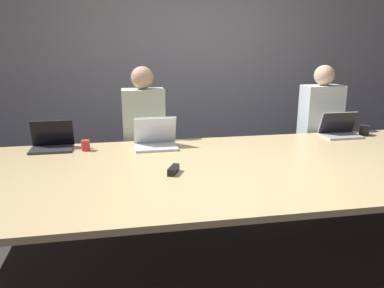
{
  "coord_description": "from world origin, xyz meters",
  "views": [
    {
      "loc": [
        -0.77,
        -2.52,
        1.61
      ],
      "look_at": [
        -0.29,
        0.1,
        0.88
      ],
      "focal_mm": 35.0,
      "sensor_mm": 36.0,
      "label": 1
    }
  ],
  "objects_px": {
    "laptop_far_midleft": "(156,139)",
    "cup_far_left": "(86,145)",
    "laptop_far_left": "(52,141)",
    "stapler": "(173,170)",
    "person_far_midleft": "(144,141)",
    "cup_far_right": "(364,130)",
    "laptop_far_right": "(340,129)",
    "person_far_right": "(319,134)"
  },
  "relations": [
    {
      "from": "laptop_far_midleft",
      "to": "cup_far_left",
      "type": "height_order",
      "value": "laptop_far_midleft"
    },
    {
      "from": "laptop_far_left",
      "to": "cup_far_left",
      "type": "relative_size",
      "value": 3.97
    },
    {
      "from": "laptop_far_left",
      "to": "cup_far_left",
      "type": "distance_m",
      "value": 0.3
    },
    {
      "from": "stapler",
      "to": "person_far_midleft",
      "type": "bearing_deg",
      "value": 121.45
    },
    {
      "from": "person_far_midleft",
      "to": "laptop_far_midleft",
      "type": "bearing_deg",
      "value": -80.58
    },
    {
      "from": "cup_far_left",
      "to": "cup_far_right",
      "type": "distance_m",
      "value": 2.63
    },
    {
      "from": "cup_far_right",
      "to": "laptop_far_midleft",
      "type": "bearing_deg",
      "value": -177.92
    },
    {
      "from": "stapler",
      "to": "laptop_far_right",
      "type": "bearing_deg",
      "value": 48.91
    },
    {
      "from": "laptop_far_right",
      "to": "stapler",
      "type": "relative_size",
      "value": 2.33
    },
    {
      "from": "person_far_right",
      "to": "cup_far_right",
      "type": "relative_size",
      "value": 14.86
    },
    {
      "from": "person_far_midleft",
      "to": "laptop_far_left",
      "type": "distance_m",
      "value": 0.88
    },
    {
      "from": "cup_far_left",
      "to": "cup_far_right",
      "type": "bearing_deg",
      "value": 1.68
    },
    {
      "from": "laptop_far_left",
      "to": "laptop_far_right",
      "type": "xyz_separation_m",
      "value": [
        2.64,
        -0.02,
        -0.0
      ]
    },
    {
      "from": "laptop_far_right",
      "to": "person_far_midleft",
      "type": "bearing_deg",
      "value": 168.47
    },
    {
      "from": "laptop_far_left",
      "to": "laptop_far_right",
      "type": "bearing_deg",
      "value": -0.54
    },
    {
      "from": "cup_far_right",
      "to": "person_far_right",
      "type": "bearing_deg",
      "value": 128.97
    },
    {
      "from": "cup_far_left",
      "to": "cup_far_right",
      "type": "height_order",
      "value": "cup_far_right"
    },
    {
      "from": "person_far_midleft",
      "to": "cup_far_left",
      "type": "distance_m",
      "value": 0.69
    },
    {
      "from": "person_far_right",
      "to": "person_far_midleft",
      "type": "bearing_deg",
      "value": 179.24
    },
    {
      "from": "laptop_far_midleft",
      "to": "cup_far_right",
      "type": "height_order",
      "value": "laptop_far_midleft"
    },
    {
      "from": "laptop_far_left",
      "to": "cup_far_left",
      "type": "bearing_deg",
      "value": -18.65
    },
    {
      "from": "person_far_right",
      "to": "laptop_far_midleft",
      "type": "bearing_deg",
      "value": -166.61
    },
    {
      "from": "cup_far_left",
      "to": "person_far_right",
      "type": "height_order",
      "value": "person_far_right"
    },
    {
      "from": "person_far_midleft",
      "to": "stapler",
      "type": "relative_size",
      "value": 9.03
    },
    {
      "from": "cup_far_left",
      "to": "laptop_far_right",
      "type": "distance_m",
      "value": 2.36
    },
    {
      "from": "cup_far_left",
      "to": "laptop_far_right",
      "type": "bearing_deg",
      "value": 1.71
    },
    {
      "from": "laptop_far_right",
      "to": "person_far_right",
      "type": "relative_size",
      "value": 0.26
    },
    {
      "from": "person_far_midleft",
      "to": "laptop_far_left",
      "type": "bearing_deg",
      "value": -156.03
    },
    {
      "from": "person_far_midleft",
      "to": "cup_far_left",
      "type": "xyz_separation_m",
      "value": [
        -0.51,
        -0.45,
        0.1
      ]
    },
    {
      "from": "laptop_far_right",
      "to": "stapler",
      "type": "distance_m",
      "value": 1.88
    },
    {
      "from": "laptop_far_midleft",
      "to": "person_far_midleft",
      "type": "xyz_separation_m",
      "value": [
        -0.07,
        0.44,
        -0.13
      ]
    },
    {
      "from": "cup_far_right",
      "to": "person_far_midleft",
      "type": "bearing_deg",
      "value": 170.09
    },
    {
      "from": "laptop_far_midleft",
      "to": "laptop_far_right",
      "type": "bearing_deg",
      "value": 2.17
    },
    {
      "from": "cup_far_left",
      "to": "stapler",
      "type": "height_order",
      "value": "cup_far_left"
    },
    {
      "from": "laptop_far_right",
      "to": "cup_far_right",
      "type": "distance_m",
      "value": 0.27
    },
    {
      "from": "laptop_far_midleft",
      "to": "laptop_far_right",
      "type": "distance_m",
      "value": 1.78
    },
    {
      "from": "laptop_far_midleft",
      "to": "laptop_far_left",
      "type": "height_order",
      "value": "laptop_far_midleft"
    },
    {
      "from": "laptop_far_left",
      "to": "person_far_right",
      "type": "relative_size",
      "value": 0.25
    },
    {
      "from": "laptop_far_left",
      "to": "cup_far_right",
      "type": "bearing_deg",
      "value": -0.35
    },
    {
      "from": "laptop_far_left",
      "to": "cup_far_left",
      "type": "xyz_separation_m",
      "value": [
        0.28,
        -0.1,
        -0.03
      ]
    },
    {
      "from": "stapler",
      "to": "cup_far_right",
      "type": "bearing_deg",
      "value": 46.11
    },
    {
      "from": "person_far_midleft",
      "to": "person_far_right",
      "type": "xyz_separation_m",
      "value": [
        1.84,
        -0.02,
        -0.0
      ]
    }
  ]
}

